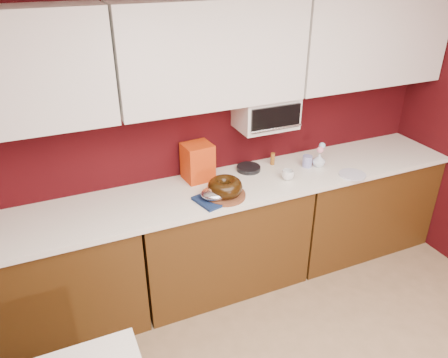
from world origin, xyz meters
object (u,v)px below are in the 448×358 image
object	(u,v)px
foil_ham_nest	(215,193)
bundt_cake	(225,187)
pandoro_box	(198,162)
toaster_oven	(266,112)
blue_jar	(307,161)
flower_vase	(319,159)
coffee_mug	(288,174)

from	to	relation	value
foil_ham_nest	bundt_cake	bearing A→B (deg)	9.15
bundt_cake	foil_ham_nest	distance (m)	0.09
foil_ham_nest	pandoro_box	bearing A→B (deg)	89.22
toaster_oven	bundt_cake	size ratio (longest dim) A/B	1.80
bundt_cake	pandoro_box	distance (m)	0.35
bundt_cake	toaster_oven	bearing A→B (deg)	33.07
pandoro_box	blue_jar	distance (m)	0.91
bundt_cake	flower_vase	xyz separation A→B (m)	(0.90, 0.15, -0.02)
toaster_oven	flower_vase	size ratio (longest dim) A/B	3.59
coffee_mug	flower_vase	distance (m)	0.36
foil_ham_nest	blue_jar	world-z (taller)	same
foil_ham_nest	pandoro_box	xyz separation A→B (m)	(0.00, 0.35, 0.09)
foil_ham_nest	toaster_oven	bearing A→B (deg)	30.08
toaster_oven	coffee_mug	world-z (taller)	toaster_oven
coffee_mug	blue_jar	distance (m)	0.29
flower_vase	toaster_oven	bearing A→B (deg)	159.25
toaster_oven	flower_vase	xyz separation A→B (m)	(0.43, -0.16, -0.41)
bundt_cake	flower_vase	size ratio (longest dim) A/B	2.00
foil_ham_nest	coffee_mug	distance (m)	0.63
blue_jar	toaster_oven	bearing A→B (deg)	159.73
toaster_oven	coffee_mug	xyz separation A→B (m)	(0.07, -0.26, -0.43)
coffee_mug	flower_vase	world-z (taller)	flower_vase
toaster_oven	foil_ham_nest	bearing A→B (deg)	-149.92
foil_ham_nest	coffee_mug	world-z (taller)	foil_ham_nest
bundt_cake	flower_vase	bearing A→B (deg)	9.35
foil_ham_nest	blue_jar	distance (m)	0.92
toaster_oven	bundt_cake	xyz separation A→B (m)	(-0.48, -0.31, -0.39)
pandoro_box	bundt_cake	bearing A→B (deg)	-82.94
blue_jar	flower_vase	xyz separation A→B (m)	(0.09, -0.04, 0.02)
bundt_cake	pandoro_box	bearing A→B (deg)	102.74
pandoro_box	blue_jar	xyz separation A→B (m)	(0.89, -0.15, -0.10)
toaster_oven	flower_vase	bearing A→B (deg)	-20.75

